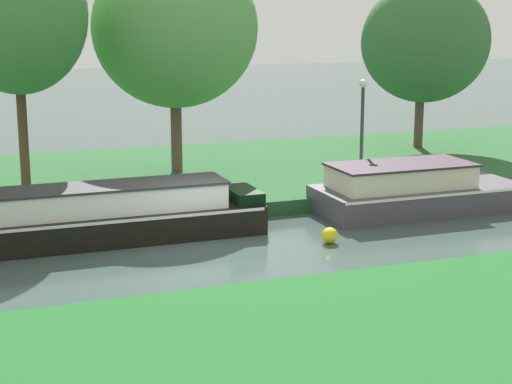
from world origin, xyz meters
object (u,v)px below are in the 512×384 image
(black_barge, at_px, (70,217))
(willow_tree_right, at_px, (427,42))
(willow_tree_left, at_px, (17,14))
(channel_buoy, at_px, (330,235))
(willow_tree_centre, at_px, (175,28))
(lamp_post, at_px, (362,119))
(slate_narrowboat, at_px, (413,191))
(mooring_post_near, at_px, (455,169))

(black_barge, xyz_separation_m, willow_tree_right, (13.82, 6.96, 3.63))
(black_barge, bearing_deg, willow_tree_left, 97.61)
(willow_tree_right, distance_m, channel_buoy, 12.78)
(willow_tree_centre, distance_m, channel_buoy, 9.21)
(lamp_post, relative_size, channel_buoy, 7.92)
(slate_narrowboat, bearing_deg, willow_tree_right, 56.87)
(slate_narrowboat, distance_m, willow_tree_left, 11.74)
(slate_narrowboat, height_order, lamp_post, lamp_post)
(slate_narrowboat, xyz_separation_m, willow_tree_right, (4.54, 6.96, 3.70))
(mooring_post_near, bearing_deg, willow_tree_right, 67.49)
(willow_tree_centre, bearing_deg, slate_narrowboat, -48.16)
(willow_tree_left, relative_size, channel_buoy, 18.28)
(black_barge, distance_m, willow_tree_centre, 8.22)
(black_barge, height_order, willow_tree_right, willow_tree_right)
(willow_tree_right, xyz_separation_m, mooring_post_near, (-2.32, -5.60, -3.49))
(willow_tree_centre, distance_m, lamp_post, 6.36)
(black_barge, relative_size, willow_tree_right, 1.56)
(slate_narrowboat, height_order, willow_tree_right, willow_tree_right)
(willow_tree_left, height_order, willow_tree_centre, willow_tree_left)
(mooring_post_near, bearing_deg, black_barge, -173.24)
(black_barge, height_order, channel_buoy, black_barge)
(willow_tree_left, height_order, mooring_post_near, willow_tree_left)
(willow_tree_left, bearing_deg, slate_narrowboat, -23.56)
(slate_narrowboat, relative_size, mooring_post_near, 7.27)
(black_barge, relative_size, lamp_post, 3.10)
(lamp_post, bearing_deg, willow_tree_left, 166.38)
(black_barge, bearing_deg, willow_tree_centre, 53.77)
(slate_narrowboat, distance_m, mooring_post_near, 2.62)
(black_barge, height_order, slate_narrowboat, black_barge)
(willow_tree_left, height_order, lamp_post, willow_tree_left)
(channel_buoy, bearing_deg, slate_narrowboat, 30.76)
(mooring_post_near, distance_m, channel_buoy, 6.71)
(willow_tree_right, bearing_deg, slate_narrowboat, -123.13)
(willow_tree_left, bearing_deg, willow_tree_centre, 16.46)
(lamp_post, bearing_deg, channel_buoy, -125.54)
(slate_narrowboat, relative_size, willow_tree_right, 0.94)
(slate_narrowboat, xyz_separation_m, willow_tree_left, (-9.85, 4.29, 4.73))
(willow_tree_right, height_order, lamp_post, willow_tree_right)
(slate_narrowboat, bearing_deg, lamp_post, 105.21)
(willow_tree_centre, xyz_separation_m, willow_tree_right, (9.64, 1.27, -0.58))
(willow_tree_right, bearing_deg, lamp_post, -136.02)
(channel_buoy, bearing_deg, black_barge, 160.14)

